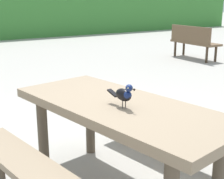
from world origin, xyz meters
name	(u,v)px	position (x,y,z in m)	size (l,w,h in m)	color
ground_plane	(111,173)	(0.00, 0.00, 0.00)	(60.00, 60.00, 0.00)	#A3A099
picnic_table_foreground	(120,126)	(-0.09, -0.27, 0.56)	(1.94, 1.96, 0.74)	#84725B
bird_grackle	(124,94)	(-0.13, -0.38, 0.84)	(0.08, 0.29, 0.18)	black
park_bench_side	(193,40)	(4.82, 3.69, 0.49)	(0.48, 1.41, 0.84)	brown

